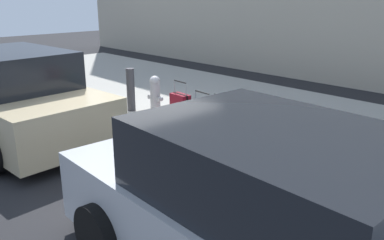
% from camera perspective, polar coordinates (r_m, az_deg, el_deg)
% --- Properties ---
extents(ground_plane, '(40.00, 40.00, 0.00)m').
position_cam_1_polar(ground_plane, '(7.63, -8.65, -2.01)').
color(ground_plane, black).
extents(sidewalk_curb, '(18.00, 5.00, 0.14)m').
position_cam_1_polar(sidewalk_curb, '(9.19, 4.13, 1.96)').
color(sidewalk_curb, '#9E9B93').
rests_on(sidewalk_curb, ground_plane).
extents(suitcase_red_0, '(0.49, 0.22, 0.62)m').
position_cam_1_polar(suitcase_red_0, '(5.96, 16.18, -3.80)').
color(suitcase_red_0, red).
rests_on(suitcase_red_0, sidewalk_curb).
extents(suitcase_olive_1, '(0.39, 0.27, 0.83)m').
position_cam_1_polar(suitcase_olive_1, '(6.31, 12.28, -2.42)').
color(suitcase_olive_1, '#59601E').
rests_on(suitcase_olive_1, sidewalk_curb).
extents(suitcase_teal_2, '(0.49, 0.24, 0.60)m').
position_cam_1_polar(suitcase_teal_2, '(6.54, 7.78, -1.46)').
color(suitcase_teal_2, '#0F606B').
rests_on(suitcase_teal_2, sidewalk_curb).
extents(suitcase_silver_3, '(0.41, 0.28, 0.77)m').
position_cam_1_polar(suitcase_silver_3, '(6.85, 4.18, 0.25)').
color(suitcase_silver_3, '#9EA0A8').
rests_on(suitcase_silver_3, sidewalk_curb).
extents(suitcase_black_4, '(0.45, 0.23, 0.71)m').
position_cam_1_polar(suitcase_black_4, '(7.28, 1.43, 0.52)').
color(suitcase_black_4, black).
rests_on(suitcase_black_4, sidewalk_curb).
extents(suitcase_maroon_5, '(0.42, 0.23, 0.83)m').
position_cam_1_polar(suitcase_maroon_5, '(7.62, -1.65, 1.57)').
color(suitcase_maroon_5, maroon).
rests_on(suitcase_maroon_5, sidewalk_curb).
extents(fire_hydrant, '(0.39, 0.21, 0.81)m').
position_cam_1_polar(fire_hydrant, '(8.17, -5.21, 3.56)').
color(fire_hydrant, '#99999E').
rests_on(fire_hydrant, sidewalk_curb).
extents(bollard_post, '(0.17, 0.17, 0.90)m').
position_cam_1_polar(bollard_post, '(8.57, -8.63, 4.25)').
color(bollard_post, '#333338').
rests_on(bollard_post, sidewalk_curb).
extents(parked_car_silver_0, '(4.33, 2.12, 1.53)m').
position_cam_1_polar(parked_car_silver_0, '(3.48, 11.38, -13.86)').
color(parked_car_silver_0, '#B2B5BA').
rests_on(parked_car_silver_0, ground_plane).
extents(parked_car_beige_1, '(4.37, 2.23, 1.57)m').
position_cam_1_polar(parked_car_beige_1, '(7.88, -24.05, 2.88)').
color(parked_car_beige_1, tan).
rests_on(parked_car_beige_1, ground_plane).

